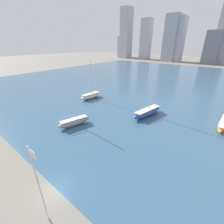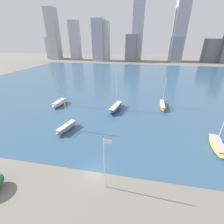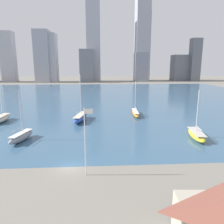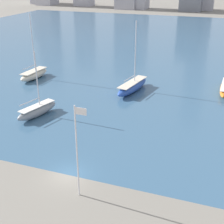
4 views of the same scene
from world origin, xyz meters
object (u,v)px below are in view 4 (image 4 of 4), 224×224
object	(u,v)px
sailboat_gray	(37,110)
sailboat_blue	(132,86)
sailboat_cream	(34,74)
flag_pole	(77,149)

from	to	relation	value
sailboat_gray	sailboat_blue	distance (m)	19.12
sailboat_cream	sailboat_gray	bearing A→B (deg)	-51.23
sailboat_gray	sailboat_blue	size ratio (longest dim) A/B	0.79
flag_pole	sailboat_cream	distance (m)	40.32
sailboat_blue	sailboat_gray	bearing A→B (deg)	-114.26
sailboat_gray	sailboat_cream	size ratio (longest dim) A/B	0.77
sailboat_blue	sailboat_cream	size ratio (longest dim) A/B	0.98
flag_pole	sailboat_blue	size ratio (longest dim) A/B	0.77
sailboat_blue	sailboat_cream	distance (m)	21.85
flag_pole	sailboat_blue	world-z (taller)	sailboat_blue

